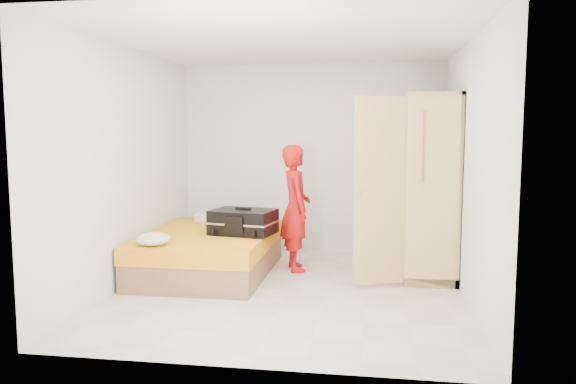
% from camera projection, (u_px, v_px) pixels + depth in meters
% --- Properties ---
extents(room, '(4.00, 4.02, 2.60)m').
position_uv_depth(room, '(290.00, 169.00, 5.84)').
color(room, beige).
rests_on(room, ground).
extents(bed, '(1.42, 2.02, 0.50)m').
position_uv_depth(bed, '(210.00, 252.00, 6.67)').
color(bed, '#966144').
rests_on(bed, ground).
extents(wardrobe, '(1.13, 1.41, 2.10)m').
position_uv_depth(wardrobe, '(425.00, 191.00, 6.48)').
color(wardrobe, '#DEC26C').
rests_on(wardrobe, ground).
extents(person, '(0.53, 0.64, 1.52)m').
position_uv_depth(person, '(296.00, 208.00, 6.78)').
color(person, '#BA180B').
rests_on(person, ground).
extents(suitcase, '(0.80, 0.65, 0.31)m').
position_uv_depth(suitcase, '(243.00, 222.00, 6.51)').
color(suitcase, black).
rests_on(suitcase, bed).
extents(round_cushion, '(0.35, 0.35, 0.13)m').
position_uv_depth(round_cushion, '(153.00, 239.00, 5.86)').
color(round_cushion, white).
rests_on(round_cushion, bed).
extents(pillow, '(0.58, 0.37, 0.10)m').
position_uv_depth(pillow, '(216.00, 216.00, 7.49)').
color(pillow, white).
rests_on(pillow, bed).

